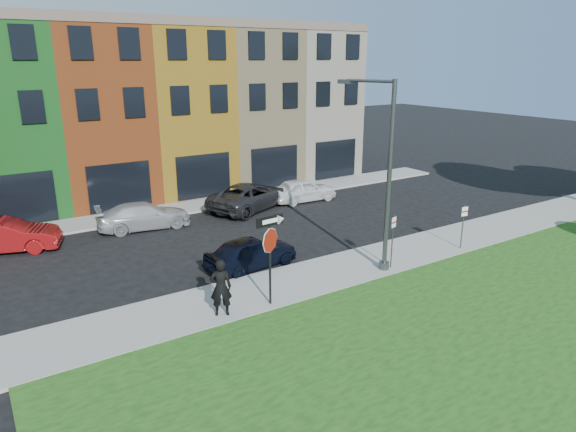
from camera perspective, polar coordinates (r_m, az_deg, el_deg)
ground at (r=18.90m, az=11.29°, el=-9.19°), size 120.00×120.00×0.00m
sidewalk_near at (r=22.12m, az=9.70°, el=-4.92°), size 40.00×3.00×0.12m
sidewalk_far at (r=29.62m, az=-13.63°, el=0.55°), size 40.00×2.40×0.12m
rowhouse_block at (r=34.67m, az=-16.91°, el=10.98°), size 30.00×10.12×10.00m
stop_sign at (r=17.17m, az=-2.01°, el=-2.91°), size 1.05×0.13×3.19m
man at (r=17.06m, az=-7.48°, el=-7.88°), size 1.07×1.01×1.96m
sedan_near at (r=21.08m, az=-4.14°, el=-4.04°), size 2.52×4.33×1.35m
parked_car_red at (r=25.94m, az=-28.96°, el=-1.95°), size 4.25×5.47×1.50m
parked_car_silver at (r=26.88m, az=-15.69°, el=0.04°), size 2.92×5.01×1.33m
parked_car_dark at (r=29.28m, az=-4.24°, el=2.23°), size 6.62×7.37×1.52m
parked_car_white at (r=30.83m, az=1.67°, el=2.92°), size 2.12×4.31×1.40m
street_lamp at (r=20.17m, az=10.62°, el=4.24°), size 1.13×2.48×7.44m
parking_sign_a at (r=20.94m, az=11.57°, el=-2.07°), size 0.31×0.13×2.23m
parking_sign_b at (r=23.94m, az=18.90°, el=-0.56°), size 0.32×0.11×1.99m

